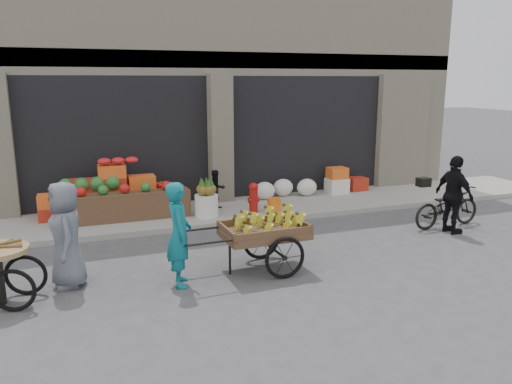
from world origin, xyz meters
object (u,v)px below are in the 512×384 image
object	(u,v)px
orange_bucket	(274,205)
bicycle	(447,207)
fire_hydrant	(253,196)
cyclist	(454,195)
banana_cart	(261,229)
vendor_grey	(66,235)
seated_person	(216,190)
vendor_woman	(179,234)
pineapple_bin	(207,206)

from	to	relation	value
orange_bucket	bicycle	bearing A→B (deg)	-33.47
fire_hydrant	cyclist	bearing A→B (deg)	-36.27
orange_bucket	bicycle	distance (m)	3.80
bicycle	cyclist	bearing A→B (deg)	149.28
banana_cart	vendor_grey	xyz separation A→B (m)	(-3.02, 0.42, 0.11)
bicycle	seated_person	bearing A→B (deg)	53.24
orange_bucket	bicycle	size ratio (longest dim) A/B	0.19
orange_bucket	cyclist	world-z (taller)	cyclist
cyclist	vendor_woman	bearing A→B (deg)	92.71
pineapple_bin	vendor_grey	bearing A→B (deg)	-136.81
banana_cart	vendor_grey	size ratio (longest dim) A/B	1.44
pineapple_bin	cyclist	bearing A→B (deg)	-29.59
bicycle	vendor_grey	bearing A→B (deg)	89.89
pineapple_bin	vendor_grey	xyz separation A→B (m)	(-2.91, -2.73, 0.45)
fire_hydrant	bicycle	world-z (taller)	bicycle
banana_cart	bicycle	size ratio (longest dim) A/B	1.38
pineapple_bin	cyclist	distance (m)	5.27
fire_hydrant	seated_person	distance (m)	0.96
vendor_grey	vendor_woman	bearing A→B (deg)	64.72
banana_cart	orange_bucket	bearing A→B (deg)	62.28
banana_cart	vendor_woman	world-z (taller)	vendor_woman
vendor_woman	pineapple_bin	bearing A→B (deg)	-14.67
orange_bucket	cyclist	distance (m)	3.91
orange_bucket	seated_person	bearing A→B (deg)	149.74
banana_cart	cyclist	xyz separation A→B (m)	(4.46, 0.56, 0.10)
pineapple_bin	fire_hydrant	distance (m)	1.11
orange_bucket	pineapple_bin	bearing A→B (deg)	176.42
vendor_woman	seated_person	bearing A→B (deg)	-16.74
vendor_grey	cyclist	bearing A→B (deg)	84.96
fire_hydrant	cyclist	world-z (taller)	cyclist
fire_hydrant	orange_bucket	world-z (taller)	fire_hydrant
fire_hydrant	seated_person	bearing A→B (deg)	137.12
fire_hydrant	vendor_woman	bearing A→B (deg)	-126.39
vendor_grey	fire_hydrant	bearing A→B (deg)	117.65
vendor_woman	bicycle	world-z (taller)	vendor_woman
pineapple_bin	vendor_woman	world-z (taller)	vendor_woman
orange_bucket	banana_cart	world-z (taller)	banana_cart
banana_cart	seated_person	bearing A→B (deg)	83.88
banana_cart	cyclist	size ratio (longest dim) A/B	1.46
fire_hydrant	bicycle	bearing A→B (deg)	-30.31
bicycle	cyclist	size ratio (longest dim) A/B	1.06
fire_hydrant	bicycle	size ratio (longest dim) A/B	0.41
cyclist	orange_bucket	bearing A→B (deg)	45.79
fire_hydrant	vendor_grey	size ratio (longest dim) A/B	0.43
seated_person	cyclist	size ratio (longest dim) A/B	0.57
pineapple_bin	cyclist	world-z (taller)	cyclist
fire_hydrant	vendor_woman	world-z (taller)	vendor_woman
fire_hydrant	banana_cart	size ratio (longest dim) A/B	0.30
fire_hydrant	vendor_grey	bearing A→B (deg)	-146.22
vendor_grey	bicycle	world-z (taller)	vendor_grey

